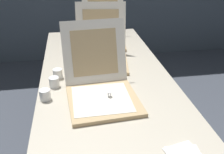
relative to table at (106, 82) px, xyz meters
The scene contains 7 objects.
table is the anchor object (origin of this frame).
pizza_box_front 0.30m from the table, 102.63° to the right, with size 0.42×0.53×0.39m.
pizza_box_middle 0.25m from the table, 90.13° to the left, with size 0.44×0.50×0.40m.
pizza_box_back 0.67m from the table, 84.07° to the left, with size 0.44×0.55×0.38m.
cup_white_near_left 0.46m from the table, 146.27° to the right, with size 0.06×0.06×0.06m, color white.
cup_white_mid 0.32m from the table, behind, with size 0.06×0.06×0.06m, color white.
cup_white_near_center 0.36m from the table, 162.27° to the right, with size 0.06×0.06×0.06m, color white.
Camera 1 is at (-0.20, -0.98, 1.53)m, focal length 41.68 mm.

